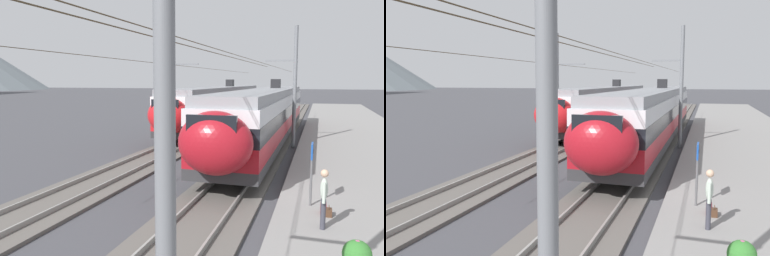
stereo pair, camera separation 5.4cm
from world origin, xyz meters
TOP-DOWN VIEW (x-y plane):
  - ground_plane at (0.00, 0.00)m, footprint 400.00×400.00m
  - track_near at (0.00, 1.28)m, footprint 120.00×3.00m
  - track_far at (0.00, 6.84)m, footprint 120.00×3.00m
  - train_near_platform at (12.12, 1.28)m, footprint 29.08×2.92m
  - train_far_track at (20.66, 6.84)m, footprint 27.12×2.95m
  - catenary_mast_west at (-10.53, -0.39)m, footprint 44.42×2.09m
  - catenary_mast_mid at (11.69, -0.38)m, footprint 44.42×2.09m
  - catenary_mast_far_side at (13.67, 8.77)m, footprint 44.42×2.38m
  - platform_sign at (-1.33, -1.93)m, footprint 0.70×0.08m
  - passenger_walking at (-3.32, -2.31)m, footprint 0.53×0.22m
  - handbag_beside_passenger at (-2.22, -2.50)m, footprint 0.32×0.18m
  - handbag_near_sign at (-1.96, -2.34)m, footprint 0.32×0.18m

SIDE VIEW (x-z plane):
  - ground_plane at x=0.00m, z-range 0.00..0.00m
  - track_near at x=0.00m, z-range -0.07..0.21m
  - track_far at x=0.00m, z-range -0.07..0.21m
  - handbag_beside_passenger at x=-2.22m, z-range 0.23..0.59m
  - handbag_near_sign at x=-1.96m, z-range 0.23..0.66m
  - passenger_walking at x=-3.32m, z-range 0.39..2.08m
  - platform_sign at x=-1.33m, z-range 0.78..2.88m
  - train_far_track at x=20.66m, z-range 0.09..4.36m
  - train_near_platform at x=12.12m, z-range 0.09..4.36m
  - catenary_mast_mid at x=11.69m, z-range 0.15..8.08m
  - catenary_mast_far_side at x=13.67m, z-range 0.15..8.17m
  - catenary_mast_west at x=-10.53m, z-range 0.12..8.28m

